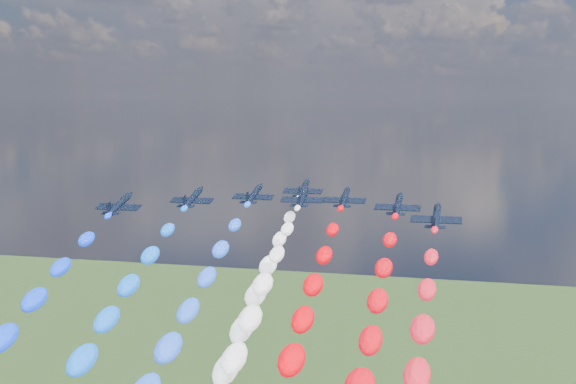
% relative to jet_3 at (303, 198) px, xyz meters
% --- Properties ---
extents(jet_0, '(8.82, 11.99, 5.83)m').
position_rel_jet_3_xyz_m(jet_0, '(-31.78, -18.12, 0.00)').
color(jet_0, black).
extents(jet_1, '(8.99, 12.11, 5.83)m').
position_rel_jet_3_xyz_m(jet_1, '(-21.50, -6.08, 0.00)').
color(jet_1, black).
extents(jet_2, '(9.17, 12.24, 5.83)m').
position_rel_jet_3_xyz_m(jet_2, '(-10.99, 2.14, 0.00)').
color(jet_2, black).
extents(jet_3, '(9.12, 12.20, 5.83)m').
position_rel_jet_3_xyz_m(jet_3, '(0.00, 0.00, 0.00)').
color(jet_3, black).
extents(jet_4, '(8.77, 11.95, 5.83)m').
position_rel_jet_3_xyz_m(jet_4, '(-2.99, 14.04, 0.00)').
color(jet_4, black).
extents(jet_5, '(8.91, 12.05, 5.83)m').
position_rel_jet_3_xyz_m(jet_5, '(8.39, 1.45, 0.00)').
color(jet_5, black).
extents(jet_6, '(8.73, 11.92, 5.83)m').
position_rel_jet_3_xyz_m(jet_6, '(19.90, -6.14, 0.00)').
color(jet_6, black).
extents(jet_7, '(8.74, 11.93, 5.83)m').
position_rel_jet_3_xyz_m(jet_7, '(27.72, -18.88, 0.00)').
color(jet_7, black).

